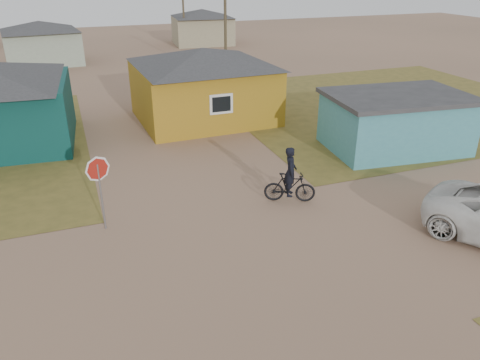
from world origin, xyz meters
TOP-DOWN VIEW (x-y plane):
  - ground at (0.00, 0.00)m, footprint 120.00×120.00m
  - grass_ne at (14.00, 13.00)m, footprint 20.00×18.00m
  - house_yellow at (2.50, 14.00)m, footprint 7.72×6.76m
  - shed_turquoise at (9.50, 6.50)m, footprint 6.71×4.93m
  - house_pale_west at (-6.00, 34.00)m, footprint 7.04×6.15m
  - house_beige_east at (10.00, 40.00)m, footprint 6.95×6.05m
  - utility_pole_near at (6.50, 22.00)m, footprint 1.40×0.20m
  - utility_pole_far at (7.50, 38.00)m, footprint 1.40×0.20m
  - stop_sign at (-3.98, 3.62)m, footprint 0.83×0.07m
  - cyclist at (2.55, 3.28)m, footprint 1.91×1.25m

SIDE VIEW (x-z plane):
  - ground at x=0.00m, z-range 0.00..0.00m
  - grass_ne at x=14.00m, z-range 0.00..0.01m
  - cyclist at x=2.55m, z-range -0.29..1.82m
  - shed_turquoise at x=9.50m, z-range 0.01..2.61m
  - house_pale_west at x=-6.00m, z-range 0.06..3.66m
  - house_beige_east at x=10.00m, z-range 0.06..3.66m
  - stop_sign at x=-3.98m, z-range 0.59..3.15m
  - house_yellow at x=2.50m, z-range 0.05..3.95m
  - utility_pole_near at x=6.50m, z-range 0.14..8.14m
  - utility_pole_far at x=7.50m, z-range 0.14..8.14m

